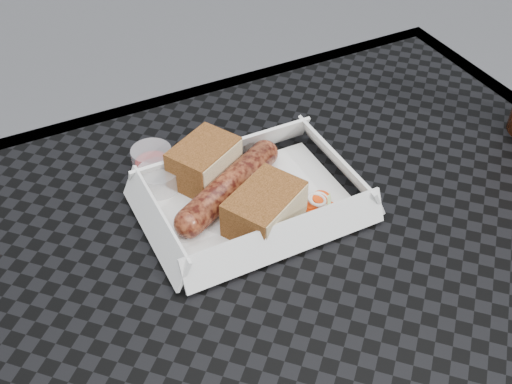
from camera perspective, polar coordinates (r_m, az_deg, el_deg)
patio_table at (r=0.75m, az=7.66°, el=-10.57°), size 0.80×0.80×0.74m
food_tray at (r=0.75m, az=-0.35°, el=-1.14°), size 0.22×0.15×0.00m
bratwurst at (r=0.75m, az=-2.42°, el=0.52°), size 0.16×0.11×0.03m
bread_near at (r=0.77m, az=-4.62°, el=2.65°), size 0.10×0.09×0.05m
bread_far at (r=0.71m, az=0.76°, el=-1.48°), size 0.11×0.09×0.04m
veg_garnish at (r=0.75m, az=5.71°, el=-0.92°), size 0.03×0.03×0.00m
napkin at (r=0.76m, az=-5.91°, el=-0.95°), size 0.13×0.13×0.00m
condiment_cup_sauce at (r=0.80m, az=-9.22°, el=2.88°), size 0.05×0.05×0.03m
condiment_cup_empty at (r=0.77m, az=-8.64°, el=1.07°), size 0.05×0.05×0.03m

